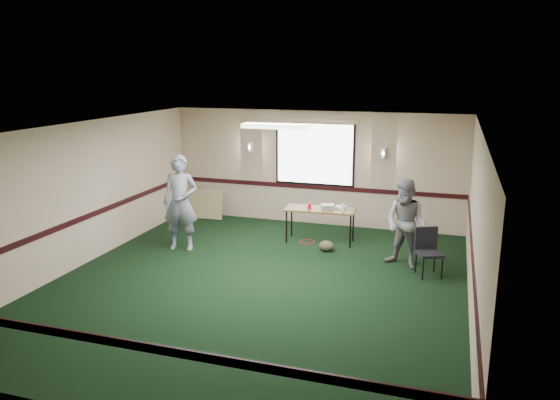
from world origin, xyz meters
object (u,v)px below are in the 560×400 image
(person_left, at_px, (181,203))
(person_right, at_px, (406,224))
(folding_table, at_px, (320,211))
(projector, at_px, (328,207))
(conference_chair, at_px, (428,248))

(person_left, height_order, person_right, person_left)
(folding_table, bearing_deg, projector, 8.94)
(person_right, bearing_deg, folding_table, 176.75)
(person_right, bearing_deg, projector, 173.86)
(folding_table, height_order, conference_chair, conference_chair)
(conference_chair, bearing_deg, projector, 124.78)
(folding_table, height_order, person_left, person_left)
(projector, relative_size, conference_chair, 0.32)
(folding_table, distance_m, projector, 0.19)
(folding_table, distance_m, person_left, 2.94)
(projector, height_order, person_left, person_left)
(folding_table, distance_m, person_right, 2.11)
(projector, bearing_deg, folding_table, 173.76)
(projector, bearing_deg, conference_chair, -49.06)
(folding_table, relative_size, person_right, 0.90)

